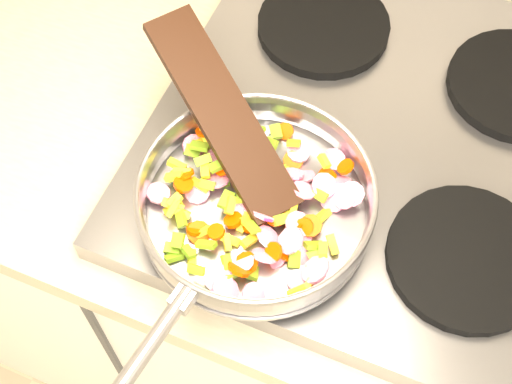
% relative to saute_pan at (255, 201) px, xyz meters
% --- Properties ---
extents(cooktop, '(0.60, 0.60, 0.04)m').
position_rel_saute_pan_xyz_m(cooktop, '(0.11, 0.19, -0.07)').
color(cooktop, '#939399').
rests_on(cooktop, counter_top).
extents(grate_fl, '(0.19, 0.19, 0.02)m').
position_rel_saute_pan_xyz_m(grate_fl, '(-0.03, 0.05, -0.04)').
color(grate_fl, black).
rests_on(grate_fl, cooktop).
extents(grate_fr, '(0.19, 0.19, 0.02)m').
position_rel_saute_pan_xyz_m(grate_fr, '(0.25, 0.05, -0.04)').
color(grate_fr, black).
rests_on(grate_fr, cooktop).
extents(grate_bl, '(0.19, 0.19, 0.02)m').
position_rel_saute_pan_xyz_m(grate_bl, '(-0.03, 0.33, -0.04)').
color(grate_bl, black).
rests_on(grate_bl, cooktop).
extents(saute_pan, '(0.32, 0.48, 0.05)m').
position_rel_saute_pan_xyz_m(saute_pan, '(0.00, 0.00, 0.00)').
color(saute_pan, '#9E9EA5').
rests_on(saute_pan, grate_fl).
extents(vegetable_heap, '(0.25, 0.27, 0.05)m').
position_rel_saute_pan_xyz_m(vegetable_heap, '(0.00, 0.00, -0.01)').
color(vegetable_heap, '#F24200').
rests_on(vegetable_heap, saute_pan).
extents(wooden_spatula, '(0.26, 0.21, 0.10)m').
position_rel_saute_pan_xyz_m(wooden_spatula, '(-0.07, 0.08, 0.04)').
color(wooden_spatula, black).
rests_on(wooden_spatula, saute_pan).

